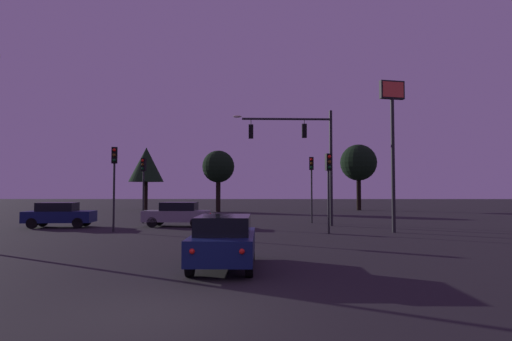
{
  "coord_description": "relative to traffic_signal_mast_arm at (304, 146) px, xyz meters",
  "views": [
    {
      "loc": [
        1.82,
        -7.95,
        2.25
      ],
      "look_at": [
        1.6,
        22.26,
        3.65
      ],
      "focal_mm": 30.54,
      "sensor_mm": 36.0,
      "label": 1
    }
  ],
  "objects": [
    {
      "name": "ground_plane",
      "position": [
        -4.71,
        4.56,
        -5.1
      ],
      "size": [
        168.0,
        168.0,
        0.0
      ],
      "primitive_type": "plane",
      "color": "black",
      "rests_on": "ground"
    },
    {
      "name": "traffic_light_far_side",
      "position": [
        -10.9,
        2.06,
        -1.91
      ],
      "size": [
        0.35,
        0.38,
        4.5
      ],
      "color": "#232326",
      "rests_on": "ground"
    },
    {
      "name": "traffic_light_corner_right",
      "position": [
        0.78,
        -4.91,
        -2.11
      ],
      "size": [
        0.36,
        0.38,
        4.21
      ],
      "color": "#232326",
      "rests_on": "ground"
    },
    {
      "name": "traffic_light_corner_left",
      "position": [
        -10.85,
        -4.13,
        -1.82
      ],
      "size": [
        0.34,
        0.38,
        4.65
      ],
      "color": "#232326",
      "rests_on": "ground"
    },
    {
      "name": "car_crossing_right",
      "position": [
        -15.12,
        -1.31,
        -4.3
      ],
      "size": [
        4.19,
        2.18,
        1.52
      ],
      "color": "#0F1947",
      "rests_on": "ground"
    },
    {
      "name": "car_crossing_left",
      "position": [
        -8.04,
        -0.54,
        -4.3
      ],
      "size": [
        4.16,
        1.95,
        1.52
      ],
      "color": "gray",
      "rests_on": "ground"
    },
    {
      "name": "car_nearside_lane",
      "position": [
        -3.92,
        -15.11,
        -4.3
      ],
      "size": [
        1.77,
        4.24,
        1.52
      ],
      "color": "#0F1947",
      "rests_on": "ground"
    },
    {
      "name": "store_sign_illuminated",
      "position": [
        4.35,
        -4.4,
        0.83
      ],
      "size": [
        1.42,
        0.56,
        8.23
      ],
      "color": "#232326",
      "rests_on": "ground"
    },
    {
      "name": "tree_center_horizon",
      "position": [
        -16.13,
        22.87,
        0.17
      ],
      "size": [
        4.04,
        4.04,
        7.31
      ],
      "color": "black",
      "rests_on": "ground"
    },
    {
      "name": "tree_left_far",
      "position": [
        8.58,
        22.26,
        0.35
      ],
      "size": [
        4.19,
        4.19,
        7.59
      ],
      "color": "black",
      "rests_on": "ground"
    },
    {
      "name": "traffic_light_median",
      "position": [
        0.78,
        2.53,
        -1.85
      ],
      "size": [
        0.33,
        0.37,
        4.6
      ],
      "color": "#232326",
      "rests_on": "ground"
    },
    {
      "name": "traffic_signal_mast_arm",
      "position": [
        0.0,
        0.0,
        0.0
      ],
      "size": [
        6.41,
        0.56,
        7.43
      ],
      "color": "#232326",
      "rests_on": "ground"
    },
    {
      "name": "tree_behind_sign",
      "position": [
        -7.24,
        18.3,
        -0.34
      ],
      "size": [
        3.42,
        3.42,
        6.53
      ],
      "color": "black",
      "rests_on": "ground"
    }
  ]
}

